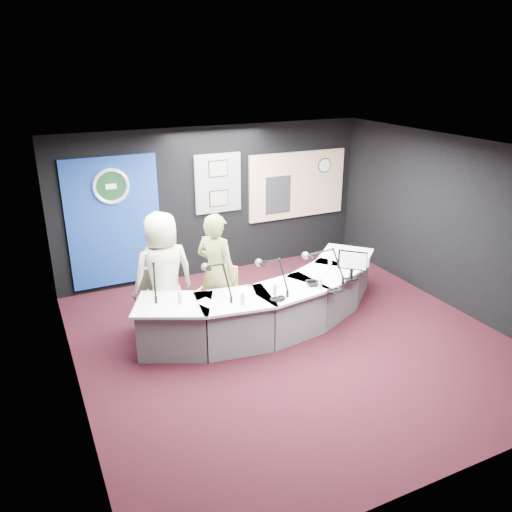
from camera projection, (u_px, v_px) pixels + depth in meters
name	position (u px, v px, depth m)	size (l,w,h in m)	color
ground	(291.00, 340.00, 7.62)	(6.00, 6.00, 0.00)	black
ceiling	(297.00, 151.00, 6.61)	(6.00, 6.00, 0.02)	silver
wall_back	(215.00, 202.00, 9.65)	(6.00, 0.02, 2.80)	black
wall_front	(458.00, 359.00, 4.59)	(6.00, 0.02, 2.80)	black
wall_left	(67.00, 292.00, 5.91)	(0.02, 6.00, 2.80)	black
wall_right	(455.00, 224.00, 8.32)	(0.02, 6.00, 2.80)	black
broadcast_desk	(272.00, 303.00, 7.93)	(4.50, 1.90, 0.75)	silver
backdrop_panel	(114.00, 223.00, 8.91)	(1.60, 0.05, 2.30)	navy
agency_seal	(111.00, 186.00, 8.65)	(0.63, 0.63, 0.07)	silver
seal_center	(111.00, 186.00, 8.65)	(0.48, 0.48, 0.01)	black
pinboard	(218.00, 183.00, 9.51)	(0.90, 0.04, 1.10)	slate
framed_photo_upper	(218.00, 169.00, 9.39)	(0.34, 0.02, 0.27)	#806E5D
framed_photo_lower	(219.00, 198.00, 9.59)	(0.34, 0.02, 0.27)	#806E5D
booth_window_frame	(297.00, 185.00, 10.27)	(2.12, 0.06, 1.32)	tan
booth_glow	(298.00, 185.00, 10.26)	(2.00, 0.02, 1.20)	#FFCBA1
equipment_rack	(278.00, 195.00, 10.12)	(0.55, 0.02, 0.75)	black
wall_clock	(324.00, 165.00, 10.36)	(0.28, 0.28, 0.01)	white
armchair_left	(165.00, 301.00, 7.72)	(0.56, 0.56, 1.00)	tan
armchair_right	(217.00, 300.00, 7.86)	(0.51, 0.51, 0.92)	tan
draped_jacket	(157.00, 288.00, 7.86)	(0.50, 0.10, 0.70)	slate
person_man	(163.00, 274.00, 7.56)	(0.92, 0.60, 1.89)	beige
person_woman	(217.00, 272.00, 7.70)	(0.67, 0.44, 1.83)	olive
computer_monitor	(352.00, 260.00, 7.74)	(0.49, 0.03, 0.33)	black
desk_phone	(314.00, 284.00, 7.65)	(0.18, 0.15, 0.05)	black
headphones_near	(334.00, 290.00, 7.45)	(0.21, 0.21, 0.03)	black
headphones_far	(278.00, 299.00, 7.19)	(0.20, 0.20, 0.03)	black
paper_stack	(207.00, 303.00, 7.11)	(0.20, 0.28, 0.00)	white
notepad	(247.00, 291.00, 7.48)	(0.21, 0.30, 0.00)	white
boom_mic_a	(155.00, 274.00, 7.28)	(0.28, 0.72, 0.60)	black
boom_mic_b	(218.00, 276.00, 7.23)	(0.27, 0.72, 0.60)	black
boom_mic_c	(273.00, 271.00, 7.39)	(0.28, 0.72, 0.60)	black
boom_mic_d	(324.00, 261.00, 7.74)	(0.49, 0.62, 0.60)	black
water_bottles	(285.00, 281.00, 7.58)	(3.22, 0.65, 0.18)	silver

